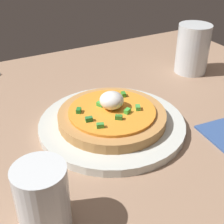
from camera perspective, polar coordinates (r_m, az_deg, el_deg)
dining_table at (r=68.53cm, az=3.62°, el=-0.48°), size 91.74×79.18×3.21cm
plate at (r=60.97cm, az=0.00°, el=-2.23°), size 28.03×28.03×1.57cm
pizza at (r=59.84cm, az=-0.01°, el=-0.50°), size 20.55×20.55×5.72cm
cup_near at (r=42.26cm, az=-12.36°, el=-15.32°), size 6.85×6.85×9.55cm
cup_far at (r=85.06cm, az=14.32°, el=10.69°), size 8.33×8.33×12.45cm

